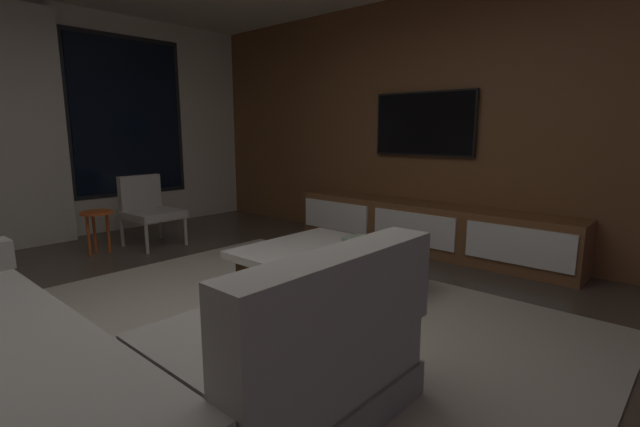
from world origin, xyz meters
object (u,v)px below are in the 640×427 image
Objects in this scene: accent_chair_near_window at (148,207)px; side_stool at (97,219)px; media_console at (428,229)px; coffee_table at (326,271)px; book_stack_on_coffee_table at (357,244)px; mounted_tv at (424,124)px; sectional_couch at (56,370)px.

side_stool is (-0.57, 0.00, -0.06)m from accent_chair_near_window.
side_stool is 0.15× the size of media_console.
coffee_table is 0.33m from book_stack_on_coffee_table.
media_console is 1.13m from mounted_tv.
media_console reaches higher than side_stool.
sectional_couch reaches higher than side_stool.
sectional_couch is at bearing -172.58° from coffee_table.
media_console reaches higher than book_stack_on_coffee_table.
coffee_table is at bearing 126.31° from book_stack_on_coffee_table.
sectional_couch is at bearing -115.14° from side_stool.
mounted_tv is (0.18, 0.20, 1.10)m from media_console.
coffee_table is 0.99× the size of mounted_tv.
accent_chair_near_window reaches higher than side_stool.
coffee_table is 2.63m from side_stool.
coffee_table is 1.49× the size of accent_chair_near_window.
accent_chair_near_window reaches higher than coffee_table.
coffee_table is at bearing 7.42° from sectional_couch.
sectional_couch is 2.14× the size of mounted_tv.
mounted_tv reaches higher than media_console.
sectional_couch is 2.17m from book_stack_on_coffee_table.
media_console is at bearing -46.62° from side_stool.
sectional_couch is 3.36m from accent_chair_near_window.
coffee_table is at bearing -74.03° from side_stool.
mounted_tv is at bearing -42.17° from side_stool.
coffee_table is 3.95× the size of book_stack_on_coffee_table.
media_console is at bearing -54.27° from accent_chair_near_window.
book_stack_on_coffee_table is 1.53m from media_console.
sectional_couch is at bearing -175.75° from media_console.
accent_chair_near_window is at bearing 130.67° from mounted_tv.
coffee_table is at bearing -179.68° from media_console.
coffee_table is (2.03, 0.26, -0.10)m from sectional_couch.
coffee_table is 2.52× the size of side_stool.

